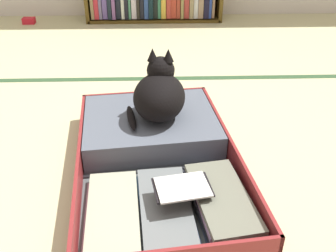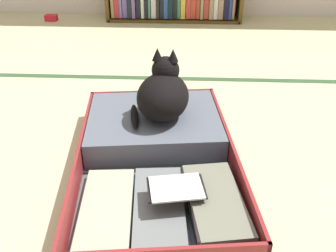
% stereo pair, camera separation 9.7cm
% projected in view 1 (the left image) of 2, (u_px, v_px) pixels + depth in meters
% --- Properties ---
extents(ground_plane, '(10.00, 10.00, 0.00)m').
position_uv_depth(ground_plane, '(124.00, 182.00, 1.43)').
color(ground_plane, '#C6C290').
extents(tatami_border, '(4.80, 0.05, 0.00)m').
position_uv_depth(tatami_border, '(135.00, 79.00, 2.24)').
color(tatami_border, '#305130').
rests_on(tatami_border, ground_plane).
extents(open_suitcase, '(0.70, 1.03, 0.13)m').
position_uv_depth(open_suitcase, '(157.00, 150.00, 1.52)').
color(open_suitcase, maroon).
rests_on(open_suitcase, ground_plane).
extents(black_cat, '(0.27, 0.29, 0.28)m').
position_uv_depth(black_cat, '(159.00, 94.00, 1.55)').
color(black_cat, black).
rests_on(black_cat, open_suitcase).
extents(small_red_pouch, '(0.10, 0.07, 0.05)m').
position_uv_depth(small_red_pouch, '(29.00, 21.00, 3.23)').
color(small_red_pouch, red).
rests_on(small_red_pouch, ground_plane).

